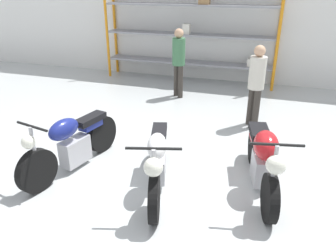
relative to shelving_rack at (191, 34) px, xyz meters
The scene contains 8 objects.
ground_plane 5.50m from the shelving_rack, 80.85° to the right, with size 30.00×30.00×0.00m, color #B2B7B7.
back_wall 1.02m from the shelving_rack, 23.67° to the left, with size 30.00×0.08×3.60m.
shelving_rack is the anchor object (origin of this frame).
motorcycle_blue 5.53m from the shelving_rack, 95.94° to the right, with size 0.71×2.03×1.02m.
motorcycle_white 5.68m from the shelving_rack, 80.72° to the right, with size 0.84×2.04×1.02m.
motorcycle_red 5.66m from the shelving_rack, 65.40° to the right, with size 0.72×2.04×1.06m.
person_browsing 1.56m from the shelving_rack, 87.19° to the right, with size 0.45×0.45×1.72m.
person_near_rack 3.51m from the shelving_rack, 54.13° to the right, with size 0.45×0.45×1.67m.
Camera 1 is at (1.41, -4.08, 2.83)m, focal length 35.00 mm.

